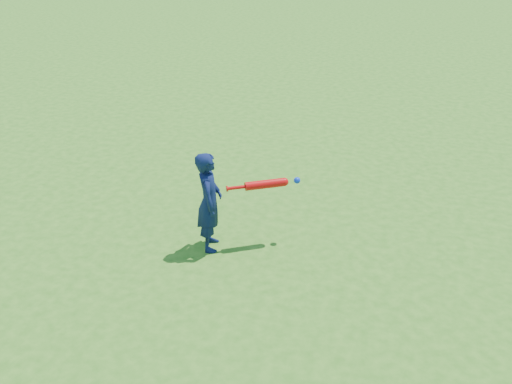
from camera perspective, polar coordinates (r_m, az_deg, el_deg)
ground at (r=6.71m, az=-6.43°, el=-2.70°), size 80.00×80.00×0.00m
child at (r=5.91m, az=-4.69°, el=-0.98°), size 0.37×0.46×1.10m
bat_swing at (r=5.92m, az=1.23°, el=0.82°), size 0.70×0.45×0.09m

